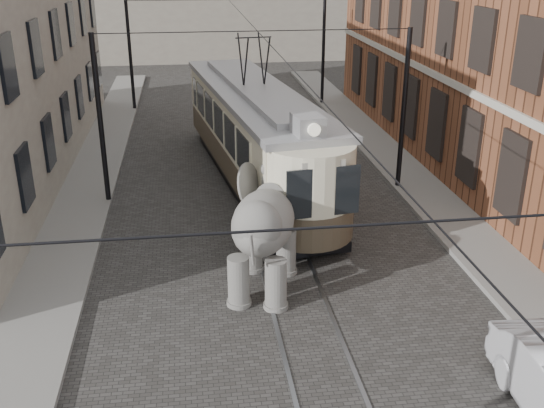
{
  "coord_description": "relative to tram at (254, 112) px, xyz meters",
  "views": [
    {
      "loc": [
        -2.56,
        -15.58,
        8.54
      ],
      "look_at": [
        -0.46,
        0.01,
        2.1
      ],
      "focal_mm": 41.4,
      "sensor_mm": 36.0,
      "label": 1
    }
  ],
  "objects": [
    {
      "name": "tram_rails",
      "position": [
        0.12,
        -7.54,
        -2.79
      ],
      "size": [
        1.54,
        80.0,
        0.02
      ],
      "primitive_type": null,
      "color": "slate",
      "rests_on": "ground"
    },
    {
      "name": "tram",
      "position": [
        0.0,
        0.0,
        0.0
      ],
      "size": [
        4.81,
        14.37,
        5.6
      ],
      "primitive_type": null,
      "rotation": [
        0.0,
        0.0,
        0.14
      ],
      "color": "beige",
      "rests_on": "ground"
    },
    {
      "name": "sidewalk_right",
      "position": [
        6.12,
        -7.54,
        -2.72
      ],
      "size": [
        2.0,
        60.0,
        0.15
      ],
      "primitive_type": "cube",
      "color": "slate",
      "rests_on": "ground"
    },
    {
      "name": "ground",
      "position": [
        0.12,
        -7.54,
        -2.8
      ],
      "size": [
        120.0,
        120.0,
        0.0
      ],
      "primitive_type": "plane",
      "color": "#3B3836"
    },
    {
      "name": "catenary",
      "position": [
        -0.08,
        -2.54,
        0.2
      ],
      "size": [
        11.0,
        30.2,
        6.0
      ],
      "primitive_type": null,
      "color": "black",
      "rests_on": "ground"
    },
    {
      "name": "elephant",
      "position": [
        -0.68,
        -8.35,
        -1.3
      ],
      "size": [
        4.0,
        5.47,
        3.0
      ],
      "primitive_type": null,
      "rotation": [
        0.0,
        0.0,
        -0.29
      ],
      "color": "#64615C",
      "rests_on": "ground"
    },
    {
      "name": "brick_building",
      "position": [
        11.12,
        1.46,
        3.2
      ],
      "size": [
        8.0,
        26.0,
        12.0
      ],
      "primitive_type": "cube",
      "color": "brown",
      "rests_on": "ground"
    },
    {
      "name": "sidewalk_left",
      "position": [
        -6.38,
        -7.54,
        -2.72
      ],
      "size": [
        2.0,
        60.0,
        0.15
      ],
      "primitive_type": "cube",
      "color": "slate",
      "rests_on": "ground"
    }
  ]
}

